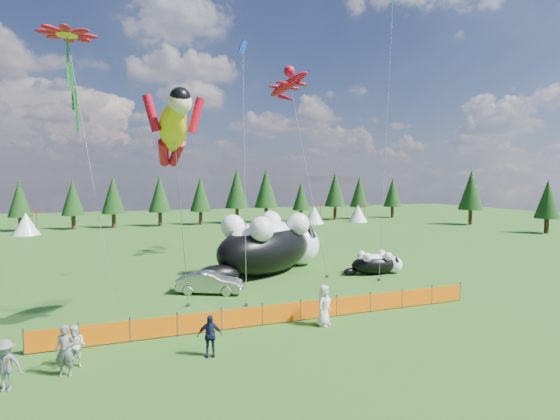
% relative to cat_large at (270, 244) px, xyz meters
% --- Properties ---
extents(ground, '(160.00, 160.00, 0.00)m').
position_rel_cat_large_xyz_m(ground, '(-3.34, -8.14, -2.13)').
color(ground, '#123D0B').
rests_on(ground, ground).
extents(safety_fence, '(22.06, 0.06, 1.10)m').
position_rel_cat_large_xyz_m(safety_fence, '(-3.34, -11.14, -1.63)').
color(safety_fence, '#262626').
rests_on(safety_fence, ground).
extents(tree_line, '(90.00, 4.00, 8.00)m').
position_rel_cat_large_xyz_m(tree_line, '(-3.34, 36.86, 1.87)').
color(tree_line, black).
rests_on(tree_line, ground).
extents(festival_tents, '(50.00, 3.20, 2.80)m').
position_rel_cat_large_xyz_m(festival_tents, '(7.66, 31.86, -0.73)').
color(festival_tents, white).
rests_on(festival_tents, ground).
extents(cat_large, '(11.16, 8.60, 4.49)m').
position_rel_cat_large_xyz_m(cat_large, '(0.00, 0.00, 0.00)').
color(cat_large, black).
rests_on(cat_large, ground).
extents(cat_small, '(4.68, 2.05, 1.69)m').
position_rel_cat_large_xyz_m(cat_small, '(7.20, -3.26, -1.33)').
color(cat_small, black).
rests_on(cat_small, ground).
extents(car, '(4.24, 3.03, 1.33)m').
position_rel_cat_large_xyz_m(car, '(-5.45, -4.37, -1.47)').
color(car, '#A3A3A7').
rests_on(car, ground).
extents(spectator_a, '(0.75, 0.58, 1.84)m').
position_rel_cat_large_xyz_m(spectator_a, '(-12.59, -13.74, -1.21)').
color(spectator_a, slate).
rests_on(spectator_a, ground).
extents(spectator_b, '(0.89, 0.74, 1.59)m').
position_rel_cat_large_xyz_m(spectator_b, '(-12.31, -13.10, -1.34)').
color(spectator_b, silver).
rests_on(spectator_b, ground).
extents(spectator_c, '(1.06, 0.69, 1.67)m').
position_rel_cat_large_xyz_m(spectator_c, '(-7.44, -13.86, -1.30)').
color(spectator_c, '#151B39').
rests_on(spectator_c, ground).
extents(spectator_d, '(1.23, 0.86, 1.72)m').
position_rel_cat_large_xyz_m(spectator_d, '(-14.34, -14.25, -1.27)').
color(spectator_d, slate).
rests_on(spectator_d, ground).
extents(spectator_e, '(1.15, 1.09, 1.98)m').
position_rel_cat_large_xyz_m(spectator_e, '(-1.60, -12.20, -1.14)').
color(spectator_e, silver).
rests_on(spectator_e, ground).
extents(superhero_kite, '(4.25, 5.59, 11.38)m').
position_rel_cat_large_xyz_m(superhero_kite, '(-8.23, -9.94, 7.13)').
color(superhero_kite, '#E4B40C').
rests_on(superhero_kite, ground).
extents(gecko_kite, '(5.61, 11.86, 17.43)m').
position_rel_cat_large_xyz_m(gecko_kite, '(3.62, 5.32, 13.14)').
color(gecko_kite, '#B8091F').
rests_on(gecko_kite, ground).
extents(flower_kite, '(4.06, 6.63, 14.94)m').
position_rel_cat_large_xyz_m(flower_kite, '(-12.82, -6.04, 11.90)').
color(flower_kite, '#B8091F').
rests_on(flower_kite, ground).
extents(diamond_kite_a, '(1.74, 5.05, 16.37)m').
position_rel_cat_large_xyz_m(diamond_kite_a, '(-3.02, -3.50, 12.60)').
color(diamond_kite_a, blue).
rests_on(diamond_kite_a, ground).
extents(diamond_kite_b, '(5.12, 6.40, 22.81)m').
position_rel_cat_large_xyz_m(diamond_kite_b, '(10.54, 0.11, 17.79)').
color(diamond_kite_b, '#0D8BA1').
rests_on(diamond_kite_b, ground).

